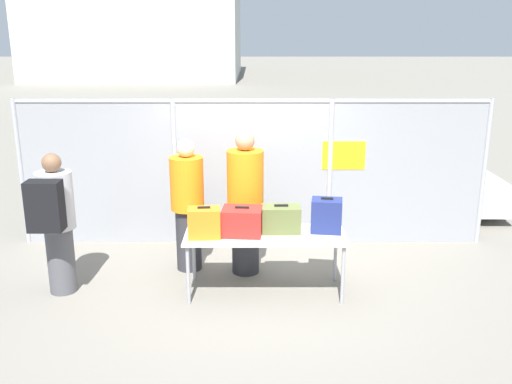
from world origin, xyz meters
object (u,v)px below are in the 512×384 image
(traveler_hooded, at_px, (55,219))
(security_worker_near, at_px, (246,202))
(security_worker_far, at_px, (188,204))
(utility_trailer, at_px, (417,194))
(suitcase_orange, at_px, (204,223))
(suitcase_red, at_px, (242,221))
(inspection_table, at_px, (265,238))
(suitcase_olive, at_px, (281,219))
(suitcase_navy, at_px, (327,215))

(traveler_hooded, bearing_deg, security_worker_near, 5.52)
(security_worker_far, xyz_separation_m, utility_trailer, (3.50, 2.18, -0.51))
(suitcase_orange, relative_size, utility_trailer, 0.11)
(suitcase_red, height_order, security_worker_far, security_worker_far)
(inspection_table, distance_m, suitcase_olive, 0.29)
(inspection_table, xyz_separation_m, suitcase_orange, (-0.69, -0.10, 0.22))
(inspection_table, distance_m, security_worker_far, 1.20)
(security_worker_near, distance_m, security_worker_far, 0.74)
(suitcase_olive, relative_size, security_worker_far, 0.26)
(inspection_table, distance_m, suitcase_navy, 0.75)
(suitcase_red, distance_m, suitcase_navy, 0.98)
(suitcase_red, bearing_deg, traveler_hooded, -179.19)
(traveler_hooded, distance_m, security_worker_near, 2.23)
(inspection_table, bearing_deg, security_worker_near, 112.39)
(suitcase_red, height_order, traveler_hooded, traveler_hooded)
(security_worker_near, bearing_deg, security_worker_far, -13.60)
(suitcase_orange, relative_size, suitcase_olive, 0.84)
(inspection_table, xyz_separation_m, traveler_hooded, (-2.38, -0.04, 0.25))
(security_worker_far, bearing_deg, suitcase_red, 132.77)
(suitcase_navy, bearing_deg, traveler_hooded, -177.64)
(suitcase_red, height_order, suitcase_olive, suitcase_red)
(suitcase_navy, bearing_deg, suitcase_red, -174.29)
(utility_trailer, bearing_deg, security_worker_far, -148.08)
(suitcase_olive, height_order, suitcase_navy, suitcase_navy)
(traveler_hooded, distance_m, utility_trailer, 5.74)
(suitcase_navy, bearing_deg, utility_trailer, 56.64)
(suitcase_red, relative_size, traveler_hooded, 0.29)
(inspection_table, bearing_deg, security_worker_far, 144.56)
(suitcase_red, xyz_separation_m, security_worker_far, (-0.70, 0.70, -0.01))
(suitcase_orange, xyz_separation_m, security_worker_far, (-0.28, 0.79, -0.02))
(suitcase_olive, bearing_deg, inspection_table, -157.28)
(suitcase_olive, bearing_deg, security_worker_far, 152.03)
(inspection_table, bearing_deg, traveler_hooded, -179.04)
(suitcase_orange, bearing_deg, suitcase_navy, 7.84)
(suitcase_red, relative_size, suitcase_navy, 1.16)
(inspection_table, relative_size, traveler_hooded, 1.11)
(suitcase_orange, distance_m, utility_trailer, 4.42)
(security_worker_far, bearing_deg, security_worker_near, 168.89)
(traveler_hooded, height_order, utility_trailer, traveler_hooded)
(suitcase_navy, xyz_separation_m, utility_trailer, (1.83, 2.78, -0.55))
(security_worker_far, bearing_deg, inspection_table, 142.12)
(utility_trailer, bearing_deg, suitcase_navy, -123.36)
(traveler_hooded, relative_size, security_worker_near, 0.92)
(security_worker_near, relative_size, utility_trailer, 0.51)
(suitcase_olive, xyz_separation_m, traveler_hooded, (-2.56, -0.12, 0.04))
(inspection_table, relative_size, utility_trailer, 0.52)
(suitcase_orange, distance_m, traveler_hooded, 1.69)
(traveler_hooded, distance_m, security_worker_far, 1.59)
(security_worker_near, bearing_deg, traveler_hooded, 11.13)
(suitcase_red, relative_size, suitcase_olive, 1.06)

